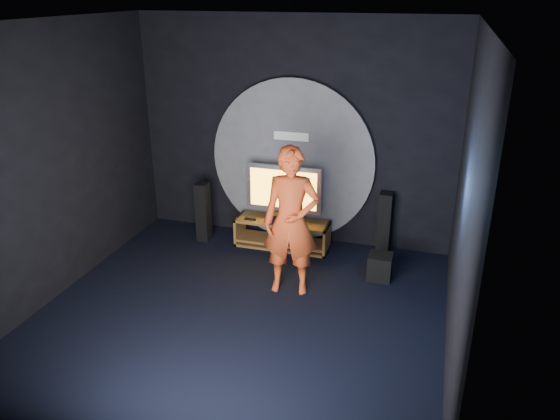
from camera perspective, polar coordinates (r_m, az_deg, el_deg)
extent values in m
plane|color=black|center=(7.01, -4.30, -10.92)|extent=(5.00, 5.00, 0.00)
cube|color=black|center=(8.51, 1.40, 8.10)|extent=(5.00, 0.04, 3.50)
cube|color=black|center=(4.22, -17.26, -8.37)|extent=(5.00, 0.04, 3.50)
cube|color=black|center=(7.48, -22.95, 4.33)|extent=(0.04, 5.00, 3.50)
cube|color=black|center=(5.84, 18.73, 0.18)|extent=(0.04, 5.00, 3.50)
cube|color=black|center=(5.88, -5.33, 19.01)|extent=(5.00, 5.00, 0.01)
cylinder|color=#515156|center=(8.57, 1.27, 5.09)|extent=(2.60, 0.08, 2.60)
cube|color=white|center=(8.41, 1.20, 7.72)|extent=(0.55, 0.03, 0.13)
cube|color=brown|center=(8.53, 0.24, -1.22)|extent=(1.48, 0.45, 0.04)
cube|color=brown|center=(8.67, 0.24, -3.23)|extent=(1.43, 0.42, 0.04)
cube|color=brown|center=(8.83, -4.24, -1.90)|extent=(0.04, 0.45, 0.45)
cube|color=brown|center=(8.46, 4.92, -3.05)|extent=(0.04, 0.45, 0.45)
cube|color=brown|center=(8.60, 0.24, -2.23)|extent=(0.03, 0.40, 0.29)
cube|color=brown|center=(8.70, 0.24, -3.70)|extent=(1.48, 0.45, 0.04)
cube|color=white|center=(8.56, 2.68, -3.27)|extent=(0.22, 0.16, 0.05)
cube|color=#BBBBC3|center=(8.58, 0.38, -0.80)|extent=(0.36, 0.22, 0.04)
cylinder|color=#BBBBC3|center=(8.55, 0.38, -0.37)|extent=(0.07, 0.07, 0.10)
cube|color=#BBBBC3|center=(8.40, 0.38, 2.25)|extent=(1.18, 0.06, 0.73)
cube|color=#FFA923|center=(8.37, 0.32, 2.17)|extent=(1.05, 0.01, 0.60)
cube|color=black|center=(8.39, 0.01, -0.95)|extent=(0.40, 0.15, 0.15)
cube|color=black|center=(8.56, -3.13, -0.96)|extent=(0.18, 0.05, 0.02)
cube|color=black|center=(8.85, -8.03, -0.19)|extent=(0.19, 0.21, 0.97)
cube|color=black|center=(8.52, 10.85, -1.30)|extent=(0.19, 0.21, 0.97)
cube|color=black|center=(7.85, 10.40, -5.84)|extent=(0.33, 0.33, 0.36)
imported|color=#D7471D|center=(7.09, 1.17, -1.23)|extent=(0.80, 0.58, 2.01)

